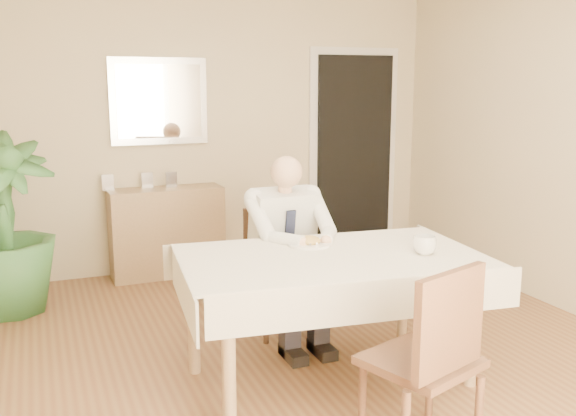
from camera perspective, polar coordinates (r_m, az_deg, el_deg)
name	(u,v)px	position (r m, az deg, el deg)	size (l,w,h in m)	color
room	(311,158)	(3.60, 2.06, 4.46)	(5.00, 5.02, 2.60)	brown
doorway	(354,154)	(6.51, 5.85, 4.76)	(0.96, 0.07, 2.10)	silver
mirror	(159,101)	(5.84, -11.40, 9.28)	(0.86, 0.04, 0.76)	silver
dining_table	(331,269)	(3.68, 3.82, -5.46)	(1.81, 1.18, 0.75)	#947550
chair_far	(277,262)	(4.51, -1.00, -4.86)	(0.45, 0.45, 0.85)	#412317
chair_near	(432,353)	(2.99, 12.67, -12.48)	(0.57, 0.58, 0.95)	#412317
seated_man	(292,242)	(4.20, 0.35, -3.02)	(0.48, 0.72, 1.24)	silver
plate	(309,244)	(3.86, 1.88, -3.22)	(0.26, 0.26, 0.02)	white
food	(309,240)	(3.86, 1.88, -2.90)	(0.14, 0.14, 0.06)	olive
knife	(319,243)	(3.82, 2.79, -3.12)	(0.01, 0.01, 0.13)	silver
fork	(307,244)	(3.79, 1.69, -3.24)	(0.01, 0.01, 0.13)	silver
coffee_mug	(424,245)	(3.74, 12.03, -3.24)	(0.14, 0.14, 0.11)	white
sideboard	(167,232)	(5.85, -10.70, -2.11)	(0.99, 0.34, 0.79)	#947550
photo_frame_left	(108,182)	(5.76, -15.73, 2.20)	(0.10, 0.02, 0.14)	silver
photo_frame_center	(147,180)	(5.81, -12.41, 2.43)	(0.10, 0.02, 0.14)	silver
photo_frame_right	(171,180)	(5.79, -10.33, 2.49)	(0.10, 0.02, 0.14)	silver
potted_palm	(3,224)	(5.22, -23.99, -1.32)	(0.76, 0.76, 1.36)	#2B5828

